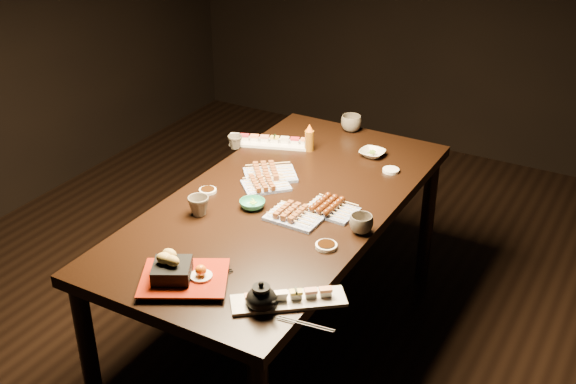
% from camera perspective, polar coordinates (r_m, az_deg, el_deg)
% --- Properties ---
extents(ground, '(5.00, 5.00, 0.00)m').
position_cam_1_polar(ground, '(3.54, -2.02, -11.26)').
color(ground, black).
rests_on(ground, ground).
extents(dining_table, '(1.26, 1.95, 0.75)m').
position_cam_1_polar(dining_table, '(3.30, -0.43, -6.42)').
color(dining_table, black).
rests_on(dining_table, ground).
extents(sushi_platter_near, '(0.38, 0.33, 0.05)m').
position_cam_1_polar(sushi_platter_near, '(2.48, 0.04, -8.27)').
color(sushi_platter_near, white).
rests_on(sushi_platter_near, dining_table).
extents(sushi_platter_far, '(0.41, 0.24, 0.05)m').
position_cam_1_polar(sushi_platter_far, '(3.62, -1.46, 4.13)').
color(sushi_platter_far, white).
rests_on(sushi_platter_far, dining_table).
extents(yakitori_plate_center, '(0.25, 0.25, 0.05)m').
position_cam_1_polar(yakitori_plate_center, '(3.20, -1.75, 0.82)').
color(yakitori_plate_center, '#828EB6').
rests_on(yakitori_plate_center, dining_table).
extents(yakitori_plate_right, '(0.23, 0.17, 0.06)m').
position_cam_1_polar(yakitori_plate_right, '(2.95, 0.56, -1.65)').
color(yakitori_plate_right, '#828EB6').
rests_on(yakitori_plate_right, dining_table).
extents(yakitori_plate_left, '(0.29, 0.28, 0.06)m').
position_cam_1_polar(yakitori_plate_left, '(3.29, -1.42, 1.70)').
color(yakitori_plate_left, '#828EB6').
rests_on(yakitori_plate_left, dining_table).
extents(tsukune_plate, '(0.22, 0.16, 0.05)m').
position_cam_1_polar(tsukune_plate, '(3.01, 3.43, -1.13)').
color(tsukune_plate, '#828EB6').
rests_on(tsukune_plate, dining_table).
extents(edamame_bowl_green, '(0.15, 0.15, 0.03)m').
position_cam_1_polar(edamame_bowl_green, '(3.04, -2.83, -0.97)').
color(edamame_bowl_green, '#2F916D').
rests_on(edamame_bowl_green, dining_table).
extents(edamame_bowl_cream, '(0.12, 0.12, 0.03)m').
position_cam_1_polar(edamame_bowl_cream, '(3.52, 6.68, 3.06)').
color(edamame_bowl_cream, beige).
rests_on(edamame_bowl_cream, dining_table).
extents(tempura_tray, '(0.39, 0.36, 0.11)m').
position_cam_1_polar(tempura_tray, '(2.58, -8.26, -6.10)').
color(tempura_tray, black).
rests_on(tempura_tray, dining_table).
extents(teacup_near_left, '(0.12, 0.12, 0.08)m').
position_cam_1_polar(teacup_near_left, '(3.00, -7.08, -1.10)').
color(teacup_near_left, '#544B40').
rests_on(teacup_near_left, dining_table).
extents(teacup_mid_right, '(0.11, 0.11, 0.07)m').
position_cam_1_polar(teacup_mid_right, '(2.87, 5.81, -2.52)').
color(teacup_mid_right, '#544B40').
rests_on(teacup_mid_right, dining_table).
extents(teacup_far_left, '(0.08, 0.08, 0.07)m').
position_cam_1_polar(teacup_far_left, '(3.58, -4.20, 3.96)').
color(teacup_far_left, '#544B40').
rests_on(teacup_far_left, dining_table).
extents(teacup_far_right, '(0.14, 0.14, 0.08)m').
position_cam_1_polar(teacup_far_right, '(3.78, 5.02, 5.43)').
color(teacup_far_right, '#544B40').
rests_on(teacup_far_right, dining_table).
extents(teapot, '(0.14, 0.14, 0.10)m').
position_cam_1_polar(teapot, '(2.44, -2.13, -8.19)').
color(teapot, black).
rests_on(teapot, dining_table).
extents(condiment_bottle, '(0.05, 0.05, 0.14)m').
position_cam_1_polar(condiment_bottle, '(3.53, 1.69, 4.34)').
color(condiment_bottle, brown).
rests_on(condiment_bottle, dining_table).
extents(sauce_dish_west, '(0.09, 0.09, 0.01)m').
position_cam_1_polar(sauce_dish_west, '(3.19, -6.36, 0.11)').
color(sauce_dish_west, white).
rests_on(sauce_dish_west, dining_table).
extents(sauce_dish_east, '(0.11, 0.11, 0.01)m').
position_cam_1_polar(sauce_dish_east, '(3.38, 8.13, 1.71)').
color(sauce_dish_east, white).
rests_on(sauce_dish_east, dining_table).
extents(sauce_dish_se, '(0.10, 0.10, 0.01)m').
position_cam_1_polar(sauce_dish_se, '(2.78, 3.04, -4.28)').
color(sauce_dish_se, white).
rests_on(sauce_dish_se, dining_table).
extents(sauce_dish_nw, '(0.09, 0.09, 0.01)m').
position_cam_1_polar(sauce_dish_nw, '(3.62, -2.08, 3.82)').
color(sauce_dish_nw, white).
rests_on(sauce_dish_nw, dining_table).
extents(chopsticks_near, '(0.13, 0.19, 0.01)m').
position_cam_1_polar(chopsticks_near, '(2.62, -6.56, -6.78)').
color(chopsticks_near, black).
rests_on(chopsticks_near, dining_table).
extents(chopsticks_se, '(0.20, 0.04, 0.01)m').
position_cam_1_polar(chopsticks_se, '(2.39, 1.40, -10.41)').
color(chopsticks_se, black).
rests_on(chopsticks_se, dining_table).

